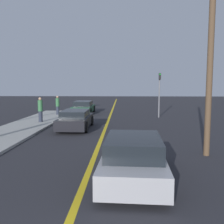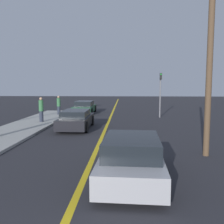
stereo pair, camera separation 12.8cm
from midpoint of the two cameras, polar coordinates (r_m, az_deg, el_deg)
road_center_line at (r=20.15m, az=-1.04°, el=-1.95°), size 0.20×60.00×0.01m
sidewalk_left at (r=15.78m, az=-22.60°, el=-4.52°), size 3.11×24.26×0.13m
car_near_right_lane at (r=7.83m, az=4.38°, el=-10.39°), size 2.12×4.36×1.33m
car_ahead_center at (r=16.54m, az=-8.47°, el=-1.69°), size 1.92×4.56×1.24m
car_far_distant at (r=25.49m, az=-6.67°, el=1.10°), size 2.00×4.48×1.24m
pedestrian_mid_group at (r=19.23m, az=-16.24°, el=0.55°), size 0.34×0.34×1.83m
pedestrian_far_standing at (r=23.57m, az=-12.48°, el=1.54°), size 0.33×0.33×1.73m
traffic_light at (r=22.24m, az=10.61°, el=4.89°), size 0.18×0.40×3.88m
utility_pole at (r=10.72m, az=21.16°, el=9.78°), size 0.24×0.24×7.24m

